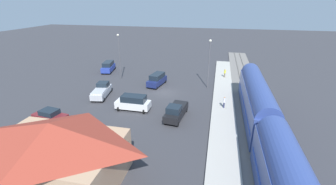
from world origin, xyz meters
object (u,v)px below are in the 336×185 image
(sedan_maroon, at_px, (50,116))
(pickup_black, at_px, (176,111))
(pedestrian_waiting_far, at_px, (224,101))
(suv_white, at_px, (133,102))
(pickup_silver, at_px, (102,91))
(station_building, at_px, (55,152))
(suv_blue, at_px, (108,67))
(suv_navy, at_px, (157,79))
(light_pole_lot_center, at_px, (119,52))
(pedestrian_on_platform, at_px, (225,73))
(light_pole_near_platform, at_px, (209,59))

(sedan_maroon, distance_m, pickup_black, 16.29)
(pedestrian_waiting_far, distance_m, suv_white, 13.00)
(pedestrian_waiting_far, height_order, pickup_silver, pickup_silver)
(pickup_black, xyz_separation_m, suv_white, (6.43, -1.13, 0.12))
(station_building, distance_m, suv_blue, 33.11)
(suv_navy, distance_m, light_pole_lot_center, 9.36)
(suv_blue, bearing_deg, station_building, 108.98)
(pickup_silver, xyz_separation_m, pickup_black, (-13.22, 4.65, 0.00))
(station_building, relative_size, pedestrian_on_platform, 6.78)
(pedestrian_on_platform, distance_m, suv_navy, 13.97)
(pickup_black, bearing_deg, pedestrian_on_platform, -109.26)
(pickup_black, xyz_separation_m, suv_blue, (18.56, -17.86, 0.12))
(pedestrian_on_platform, bearing_deg, pickup_silver, 35.07)
(suv_blue, relative_size, light_pole_lot_center, 0.58)
(station_building, height_order, light_pole_lot_center, light_pole_lot_center)
(pickup_silver, height_order, light_pole_lot_center, light_pole_lot_center)
(light_pole_lot_center, bearing_deg, suv_white, 120.20)
(pickup_black, distance_m, suv_blue, 25.76)
(pickup_black, distance_m, suv_white, 6.53)
(pedestrian_on_platform, bearing_deg, suv_blue, 1.38)
(station_building, xyz_separation_m, suv_white, (-1.37, -14.53, -1.81))
(light_pole_lot_center, bearing_deg, station_building, 102.46)
(station_building, distance_m, pedestrian_waiting_far, 22.43)
(light_pole_near_platform, bearing_deg, suv_blue, -13.76)
(suv_navy, bearing_deg, pedestrian_on_platform, -151.19)
(suv_navy, bearing_deg, suv_white, 86.53)
(light_pole_near_platform, height_order, light_pole_lot_center, light_pole_lot_center)
(suv_white, bearing_deg, pickup_black, 170.07)
(suv_blue, bearing_deg, sedan_maroon, 97.41)
(station_building, bearing_deg, sedan_maroon, -48.41)
(pedestrian_waiting_far, distance_m, pickup_black, 7.42)
(pedestrian_on_platform, height_order, sedan_maroon, pedestrian_on_platform)
(suv_navy, height_order, light_pole_lot_center, light_pole_lot_center)
(pickup_silver, height_order, sedan_maroon, pickup_silver)
(pickup_black, relative_size, suv_blue, 1.08)
(sedan_maroon, bearing_deg, suv_blue, -82.59)
(station_building, xyz_separation_m, pickup_black, (-7.80, -13.41, -1.93))
(pedestrian_waiting_far, distance_m, light_pole_lot_center, 22.73)
(suv_blue, xyz_separation_m, light_pole_near_platform, (-21.95, 5.38, 4.20))
(pedestrian_on_platform, relative_size, pickup_black, 0.31)
(pickup_silver, relative_size, light_pole_near_platform, 0.66)
(pickup_black, distance_m, light_pole_near_platform, 13.64)
(station_building, distance_m, sedan_maroon, 11.98)
(station_building, distance_m, suv_navy, 25.28)
(suv_blue, bearing_deg, pickup_black, 136.09)
(suv_blue, relative_size, light_pole_near_platform, 0.60)
(station_building, distance_m, suv_white, 14.71)
(pedestrian_on_platform, distance_m, pedestrian_waiting_far, 14.46)
(pickup_silver, relative_size, suv_navy, 1.09)
(pedestrian_waiting_far, xyz_separation_m, suv_white, (12.68, 2.87, -0.13))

